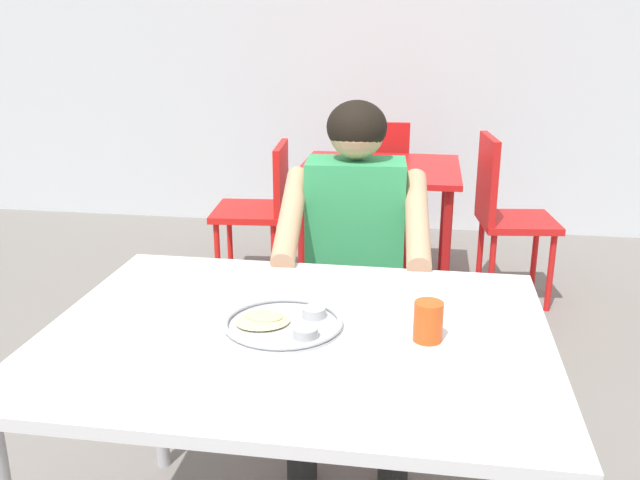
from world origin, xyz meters
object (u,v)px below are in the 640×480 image
(table_foreground, at_px, (296,354))
(chair_red_right, at_px, (504,208))
(table_background_red, at_px, (379,182))
(chair_red_far, at_px, (377,178))
(chair_foreground, at_px, (356,280))
(drinking_cup, at_px, (428,320))
(thali_tray, at_px, (284,323))
(chair_red_left, at_px, (263,202))
(diner_foreground, at_px, (354,246))

(table_foreground, distance_m, chair_red_right, 2.21)
(table_background_red, relative_size, chair_red_far, 0.98)
(table_foreground, distance_m, chair_foreground, 0.97)
(drinking_cup, bearing_deg, chair_red_far, 96.86)
(chair_foreground, bearing_deg, thali_tray, -94.93)
(chair_foreground, height_order, table_background_red, chair_foreground)
(drinking_cup, bearing_deg, chair_foreground, 105.52)
(chair_red_left, xyz_separation_m, chair_red_right, (1.31, -0.05, 0.04))
(chair_foreground, distance_m, diner_foreground, 0.31)
(thali_tray, bearing_deg, chair_red_right, 70.55)
(diner_foreground, bearing_deg, drinking_cup, -70.90)
(thali_tray, xyz_separation_m, drinking_cup, (0.35, -0.02, 0.04))
(drinking_cup, bearing_deg, thali_tray, 177.22)
(chair_red_right, bearing_deg, table_foreground, -108.55)
(chair_foreground, xyz_separation_m, table_background_red, (-0.01, 1.19, 0.11))
(chair_red_right, bearing_deg, chair_foreground, -119.90)
(table_foreground, xyz_separation_m, table_background_red, (0.04, 2.15, -0.06))
(drinking_cup, xyz_separation_m, chair_red_left, (-0.93, 2.15, -0.32))
(diner_foreground, xyz_separation_m, table_background_red, (-0.02, 1.42, -0.10))
(chair_red_right, bearing_deg, thali_tray, -109.45)
(table_foreground, relative_size, chair_red_right, 1.37)
(chair_foreground, height_order, chair_red_right, chair_red_right)
(thali_tray, xyz_separation_m, chair_red_right, (0.74, 2.08, -0.24))
(chair_red_far, bearing_deg, diner_foreground, -87.87)
(chair_foreground, bearing_deg, chair_red_far, 92.00)
(diner_foreground, distance_m, chair_red_left, 1.59)
(drinking_cup, distance_m, chair_red_far, 2.77)
(table_foreground, distance_m, drinking_cup, 0.34)
(diner_foreground, distance_m, table_background_red, 1.42)
(drinking_cup, distance_m, table_background_red, 2.18)
(drinking_cup, relative_size, table_background_red, 0.11)
(table_background_red, bearing_deg, chair_red_left, 179.88)
(diner_foreground, xyz_separation_m, chair_red_left, (-0.67, 1.42, -0.24))
(drinking_cup, bearing_deg, table_background_red, 97.21)
(table_foreground, bearing_deg, chair_red_far, 90.29)
(chair_foreground, height_order, chair_red_left, chair_foreground)
(chair_red_left, height_order, chair_red_far, chair_red_far)
(diner_foreground, relative_size, table_background_red, 1.41)
(table_background_red, bearing_deg, chair_red_right, -4.62)
(chair_red_left, bearing_deg, thali_tray, -74.91)
(chair_red_far, bearing_deg, chair_red_right, -41.67)
(thali_tray, height_order, diner_foreground, diner_foreground)
(chair_red_left, bearing_deg, chair_red_far, 44.35)
(drinking_cup, height_order, chair_red_far, chair_red_far)
(table_background_red, distance_m, chair_red_right, 0.67)
(drinking_cup, relative_size, chair_red_right, 0.11)
(drinking_cup, height_order, table_background_red, drinking_cup)
(drinking_cup, height_order, chair_red_right, chair_red_right)
(chair_foreground, relative_size, chair_red_far, 1.01)
(thali_tray, relative_size, drinking_cup, 3.06)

